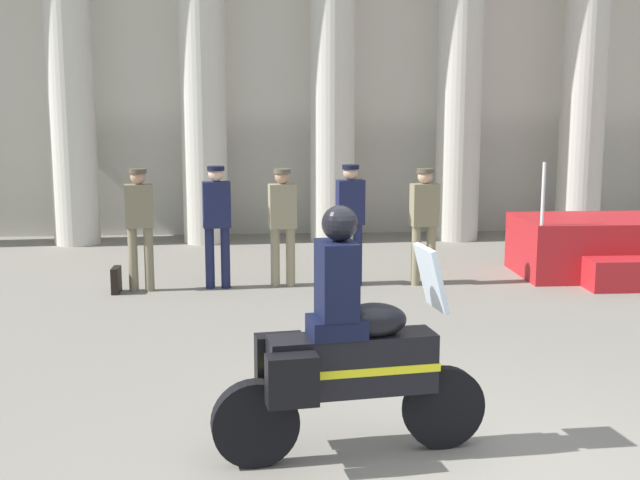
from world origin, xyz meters
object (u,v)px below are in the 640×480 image
(briefcase_on_ground, at_px, (116,280))
(officer_in_row_4, at_px, (424,217))
(officer_in_row_0, at_px, (140,219))
(officer_in_row_1, at_px, (217,217))
(officer_in_row_2, at_px, (283,218))
(officer_in_row_3, at_px, (350,215))
(motorcycle_with_rider, at_px, (343,355))
(reviewing_stand, at_px, (617,248))

(briefcase_on_ground, bearing_deg, officer_in_row_4, 2.58)
(officer_in_row_0, xyz_separation_m, briefcase_on_ground, (-0.34, -0.09, -0.83))
(officer_in_row_1, bearing_deg, briefcase_on_ground, -0.02)
(officer_in_row_0, distance_m, briefcase_on_ground, 0.90)
(officer_in_row_2, distance_m, officer_in_row_4, 2.02)
(officer_in_row_4, height_order, briefcase_on_ground, officer_in_row_4)
(officer_in_row_3, height_order, motorcycle_with_rider, motorcycle_with_rider)
(officer_in_row_2, relative_size, motorcycle_with_rider, 0.81)
(officer_in_row_3, bearing_deg, officer_in_row_0, -5.34)
(officer_in_row_3, relative_size, officer_in_row_4, 1.03)
(officer_in_row_4, bearing_deg, officer_in_row_2, -9.24)
(officer_in_row_1, bearing_deg, motorcycle_with_rider, 94.11)
(reviewing_stand, xyz_separation_m, officer_in_row_0, (-7.05, -0.54, 0.59))
(officer_in_row_4, bearing_deg, officer_in_row_3, -9.63)
(motorcycle_with_rider, bearing_deg, officer_in_row_0, 103.61)
(officer_in_row_0, bearing_deg, motorcycle_with_rider, 104.14)
(officer_in_row_4, height_order, motorcycle_with_rider, motorcycle_with_rider)
(officer_in_row_0, xyz_separation_m, officer_in_row_4, (4.00, 0.10, -0.02))
(officer_in_row_2, bearing_deg, officer_in_row_3, 171.18)
(officer_in_row_2, height_order, officer_in_row_3, officer_in_row_3)
(officer_in_row_1, relative_size, officer_in_row_2, 1.03)
(officer_in_row_3, bearing_deg, officer_in_row_1, -6.95)
(officer_in_row_4, relative_size, motorcycle_with_rider, 0.81)
(motorcycle_with_rider, xyz_separation_m, briefcase_on_ground, (-2.61, 5.51, -0.61))
(briefcase_on_ground, bearing_deg, officer_in_row_1, 7.93)
(officer_in_row_2, xyz_separation_m, motorcycle_with_rider, (0.29, -5.75, -0.20))
(officer_in_row_1, height_order, officer_in_row_3, officer_in_row_3)
(officer_in_row_3, distance_m, officer_in_row_4, 1.06)
(officer_in_row_1, bearing_deg, officer_in_row_0, -2.47)
(reviewing_stand, bearing_deg, officer_in_row_1, -175.79)
(reviewing_stand, relative_size, briefcase_on_ground, 8.16)
(officer_in_row_0, bearing_deg, reviewing_stand, 176.46)
(officer_in_row_1, distance_m, officer_in_row_2, 0.93)
(reviewing_stand, height_order, officer_in_row_4, reviewing_stand)
(officer_in_row_0, xyz_separation_m, officer_in_row_2, (1.98, 0.15, -0.02))
(officer_in_row_1, xyz_separation_m, officer_in_row_3, (1.89, 0.03, 0.00))
(reviewing_stand, bearing_deg, officer_in_row_3, -174.33)
(officer_in_row_1, xyz_separation_m, briefcase_on_ground, (-1.39, -0.19, -0.84))
(officer_in_row_0, height_order, officer_in_row_3, officer_in_row_3)
(officer_in_row_2, bearing_deg, officer_in_row_1, -5.00)
(reviewing_stand, bearing_deg, officer_in_row_2, -175.56)
(officer_in_row_0, distance_m, officer_in_row_1, 1.06)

